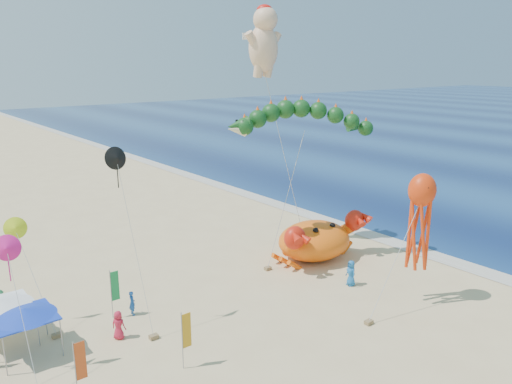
# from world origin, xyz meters

# --- Properties ---
(ground) EXTENTS (320.00, 320.00, 0.00)m
(ground) POSITION_xyz_m (0.00, 0.00, 0.00)
(ground) COLOR #D1B784
(ground) RESTS_ON ground
(foam_strip) EXTENTS (320.00, 320.00, 0.00)m
(foam_strip) POSITION_xyz_m (12.00, 0.00, 0.01)
(foam_strip) COLOR silver
(foam_strip) RESTS_ON ground
(crab_inflatable) EXTENTS (8.47, 5.17, 3.71)m
(crab_inflatable) POSITION_xyz_m (3.99, 1.83, 1.64)
(crab_inflatable) COLOR #F9610D
(crab_inflatable) RESTS_ON ground
(dragon_kite) EXTENTS (11.98, 5.00, 12.30)m
(dragon_kite) POSITION_xyz_m (2.67, 2.19, 10.99)
(dragon_kite) COLOR #103D15
(dragon_kite) RESTS_ON ground
(cherub_kite) EXTENTS (5.18, 2.56, 19.80)m
(cherub_kite) POSITION_xyz_m (2.91, 7.10, 17.17)
(cherub_kite) COLOR #F3BE94
(cherub_kite) RESTS_ON ground
(octopus_kite) EXTENTS (5.84, 1.67, 8.72)m
(octopus_kite) POSITION_xyz_m (3.66, -7.61, 6.09)
(octopus_kite) COLOR red
(octopus_kite) RESTS_ON ground
(canopy_blue) EXTENTS (3.35, 3.35, 2.71)m
(canopy_blue) POSITION_xyz_m (-18.00, 1.87, 2.44)
(canopy_blue) COLOR gray
(canopy_blue) RESTS_ON ground
(feather_flags) EXTENTS (9.27, 7.36, 3.20)m
(feather_flags) POSITION_xyz_m (-15.53, -0.92, 2.01)
(feather_flags) COLOR gray
(feather_flags) RESTS_ON ground
(beachgoers) EXTENTS (21.42, 12.24, 1.87)m
(beachgoers) POSITION_xyz_m (-11.17, 2.30, 0.84)
(beachgoers) COLOR white
(beachgoers) RESTS_ON ground
(small_kites) EXTENTS (9.14, 8.58, 10.94)m
(small_kites) POSITION_xyz_m (-17.06, 1.71, 6.90)
(small_kites) COLOR #DD4997
(small_kites) RESTS_ON ground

